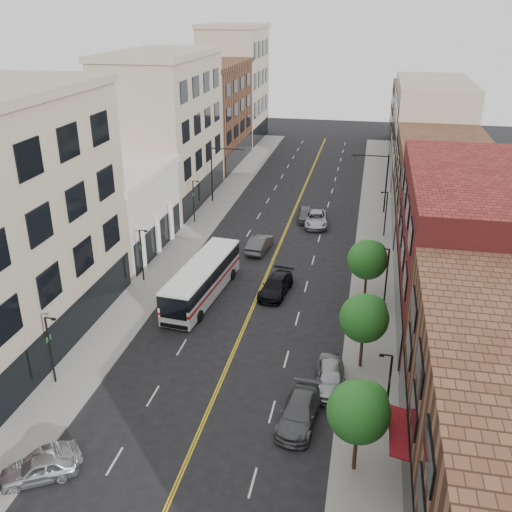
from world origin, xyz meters
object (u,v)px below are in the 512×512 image
Objects in this scene: car_angle_a at (39,469)px; car_lane_b at (316,219)px; car_parked_mid at (299,412)px; car_lane_behind at (260,244)px; car_lane_c at (305,214)px; car_angle_b at (44,463)px; city_bus at (202,278)px; car_lane_a at (276,286)px; car_parked_far at (331,377)px.

car_lane_b is (10.58, 42.13, 0.09)m from car_angle_a.
car_lane_behind is (-7.60, 25.95, 0.05)m from car_parked_mid.
car_lane_behind reaches higher than car_angle_a.
car_angle_a is 0.73× the size of car_lane_b.
car_angle_b is at bearing -108.96° from car_lane_c.
car_lane_b is at bearing 121.84° from car_angle_b.
car_lane_c is at bearing 78.55° from city_bus.
car_parked_mid reaches higher than car_angle_b.
car_angle_a is 0.82× the size of car_lane_behind.
car_lane_b reaches higher than car_lane_a.
car_parked_mid is (10.51, -14.83, -1.08)m from city_bus.
car_angle_b is at bearing 149.26° from car_angle_a.
city_bus reaches higher than car_parked_mid.
car_lane_b is (10.58, 41.63, 0.15)m from car_angle_b.
car_lane_a reaches higher than car_lane_c.
city_bus is at bearing -117.97° from car_lane_b.
car_lane_c is at bearing 137.42° from car_angle_a.
car_parked_mid is 17.26m from car_lane_a.
car_parked_far reaches higher than car_lane_b.
car_lane_b is at bearing 99.41° from car_parked_mid.
car_lane_b reaches higher than car_angle_b.
car_parked_mid is 36.43m from car_lane_c.
city_bus is 2.82× the size of car_lane_c.
city_bus is 2.52× the size of car_lane_behind.
city_bus reaches higher than car_lane_c.
car_parked_mid reaches higher than car_lane_c.
car_lane_c reaches higher than car_angle_a.
city_bus is at bearing 132.75° from car_parked_far.
car_parked_far is at bearing 73.06° from car_parked_mid.
city_bus is 2.22× the size of car_lane_b.
car_parked_mid is at bearing -92.05° from car_lane_b.
car_lane_a is 18.12m from car_lane_b.
car_lane_b is at bearing 135.17° from car_angle_a.
car_lane_c is (9.14, 43.58, 0.06)m from car_angle_a.
car_lane_b is at bearing -52.17° from car_lane_c.
car_lane_behind is (5.60, 32.83, 0.18)m from car_angle_b.
car_lane_b is (7.89, 19.92, -1.06)m from city_bus.
car_lane_behind reaches higher than car_angle_b.
car_angle_b is 18.34m from car_parked_far.
city_bus reaches higher than car_angle_b.
car_parked_far is 23.84m from car_lane_behind.
car_lane_b is (1.68, 18.04, 0.01)m from car_lane_a.
car_lane_behind is at bearing 111.42° from car_parked_mid.
car_lane_b is at bearing 73.75° from city_bus.
car_angle_b is at bearing -147.39° from car_parked_mid.
city_bus is 16.31m from car_parked_far.
car_angle_b is at bearing -103.23° from car_lane_a.
car_lane_a reaches higher than car_angle_a.
car_angle_a is at bearing -145.69° from car_parked_mid.
car_lane_c is at bearing 128.44° from car_lane_b.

